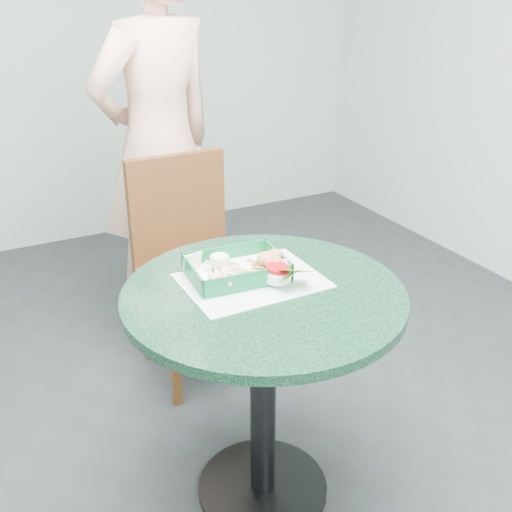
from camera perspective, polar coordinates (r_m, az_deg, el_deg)
name	(u,v)px	position (r m, az deg, el deg)	size (l,w,h in m)	color
floor	(262,488)	(2.20, 0.62, -21.25)	(4.00, 5.00, 0.02)	#303335
wall_back	(60,13)	(3.91, -18.19, 21.13)	(4.00, 0.04, 2.80)	silver
cafe_table	(263,346)	(1.82, 0.71, -8.53)	(0.82, 0.82, 0.75)	black
dining_chair	(189,252)	(2.54, -6.44, 0.36)	(0.43, 0.43, 0.93)	black
diner_person	(156,104)	(2.69, -9.50, 14.09)	(0.80, 0.52, 2.18)	#E5AF94
placemat	(252,286)	(1.78, -0.37, -2.92)	(0.40, 0.30, 0.00)	silver
food_basket	(237,277)	(1.80, -1.86, -2.05)	(0.28, 0.21, 0.06)	#095D2C
crab_sandwich	(270,267)	(1.79, 1.32, -1.04)	(0.12, 0.12, 0.07)	#ECC66C
fries_pile	(227,277)	(1.76, -2.81, -2.00)	(0.11, 0.12, 0.05)	beige
sauce_ramekin	(219,267)	(1.80, -3.51, -1.04)	(0.06, 0.06, 0.03)	white
garnish_cup	(283,277)	(1.75, 2.57, -2.05)	(0.11, 0.11, 0.05)	white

